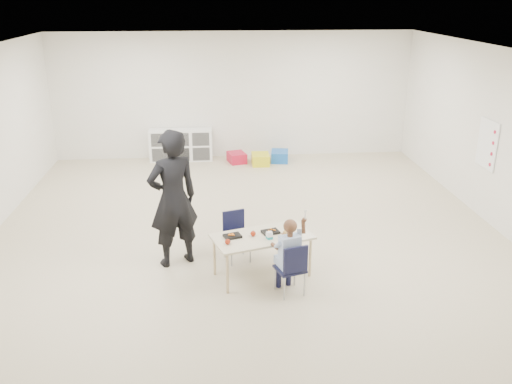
{
  "coord_description": "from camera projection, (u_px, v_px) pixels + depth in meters",
  "views": [
    {
      "loc": [
        -0.53,
        -7.61,
        3.59
      ],
      "look_at": [
        0.1,
        -0.25,
        0.85
      ],
      "focal_mm": 38.0,
      "sensor_mm": 36.0,
      "label": 1
    }
  ],
  "objects": [
    {
      "name": "milk_carton",
      "position": [
        269.0,
        236.0,
        6.97
      ],
      "size": [
        0.09,
        0.09,
        0.1
      ],
      "primitive_type": "cube",
      "rotation": [
        0.0,
        0.0,
        0.3
      ],
      "color": "white",
      "rests_on": "table"
    },
    {
      "name": "adult",
      "position": [
        173.0,
        199.0,
        7.31
      ],
      "size": [
        0.83,
        0.72,
        1.93
      ],
      "primitive_type": "imported",
      "rotation": [
        0.0,
        0.0,
        3.59
      ],
      "color": "black",
      "rests_on": "ground"
    },
    {
      "name": "apple_far",
      "position": [
        228.0,
        242.0,
        6.84
      ],
      "size": [
        0.07,
        0.07,
        0.07
      ],
      "primitive_type": "sphere",
      "color": "#98230D",
      "rests_on": "table"
    },
    {
      "name": "chair_near",
      "position": [
        290.0,
        268.0,
        6.76
      ],
      "size": [
        0.42,
        0.41,
        0.71
      ],
      "primitive_type": null,
      "rotation": [
        0.0,
        0.0,
        0.3
      ],
      "color": "black",
      "rests_on": "ground"
    },
    {
      "name": "chair_far",
      "position": [
        237.0,
        237.0,
        7.59
      ],
      "size": [
        0.42,
        0.41,
        0.71
      ],
      "primitive_type": null,
      "rotation": [
        0.0,
        0.0,
        0.3
      ],
      "color": "black",
      "rests_on": "ground"
    },
    {
      "name": "cubby_shelf",
      "position": [
        181.0,
        145.0,
        12.18
      ],
      "size": [
        1.4,
        0.4,
        0.7
      ],
      "primitive_type": "cube",
      "color": "white",
      "rests_on": "ground"
    },
    {
      "name": "bin_blue",
      "position": [
        280.0,
        156.0,
        12.16
      ],
      "size": [
        0.44,
        0.53,
        0.23
      ],
      "primitive_type": "cube",
      "rotation": [
        0.0,
        0.0,
        -0.14
      ],
      "color": "#1756B2",
      "rests_on": "ground"
    },
    {
      "name": "rules_poster",
      "position": [
        487.0,
        144.0,
        8.85
      ],
      "size": [
        0.02,
        0.6,
        0.8
      ],
      "primitive_type": "cube",
      "color": "white",
      "rests_on": "room"
    },
    {
      "name": "child",
      "position": [
        290.0,
        253.0,
        6.69
      ],
      "size": [
        0.59,
        0.59,
        1.11
      ],
      "primitive_type": null,
      "rotation": [
        0.0,
        0.0,
        0.3
      ],
      "color": "#BCD1FF",
      "rests_on": "chair_near"
    },
    {
      "name": "bread_roll",
      "position": [
        287.0,
        232.0,
        7.12
      ],
      "size": [
        0.09,
        0.09,
        0.07
      ],
      "primitive_type": "ellipsoid",
      "color": "#AF8747",
      "rests_on": "table"
    },
    {
      "name": "bin_yellow",
      "position": [
        260.0,
        159.0,
        11.94
      ],
      "size": [
        0.39,
        0.49,
        0.24
      ],
      "primitive_type": "cube",
      "rotation": [
        0.0,
        0.0,
        -0.02
      ],
      "color": "yellow",
      "rests_on": "ground"
    },
    {
      "name": "room",
      "position": [
        247.0,
        151.0,
        7.92
      ],
      "size": [
        9.0,
        9.02,
        2.8
      ],
      "color": "#BFB093",
      "rests_on": "ground"
    },
    {
      "name": "bin_red",
      "position": [
        237.0,
        157.0,
        12.09
      ],
      "size": [
        0.45,
        0.53,
        0.22
      ],
      "primitive_type": "cube",
      "rotation": [
        0.0,
        0.0,
        0.25
      ],
      "color": "#B7122F",
      "rests_on": "ground"
    },
    {
      "name": "apple_near",
      "position": [
        253.0,
        234.0,
        7.07
      ],
      "size": [
        0.07,
        0.07,
        0.07
      ],
      "primitive_type": "sphere",
      "color": "#98230D",
      "rests_on": "table"
    },
    {
      "name": "lunch_tray_far",
      "position": [
        232.0,
        236.0,
        7.05
      ],
      "size": [
        0.26,
        0.22,
        0.03
      ],
      "primitive_type": "cube",
      "rotation": [
        0.0,
        0.0,
        0.3
      ],
      "color": "black",
      "rests_on": "table"
    },
    {
      "name": "lunch_tray_near",
      "position": [
        271.0,
        232.0,
        7.17
      ],
      "size": [
        0.26,
        0.22,
        0.03
      ],
      "primitive_type": "cube",
      "rotation": [
        0.0,
        0.0,
        0.3
      ],
      "color": "black",
      "rests_on": "table"
    },
    {
      "name": "table",
      "position": [
        262.0,
        255.0,
        7.2
      ],
      "size": [
        1.42,
        0.99,
        0.59
      ],
      "rotation": [
        0.0,
        0.0,
        0.3
      ],
      "color": "beige",
      "rests_on": "ground"
    }
  ]
}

